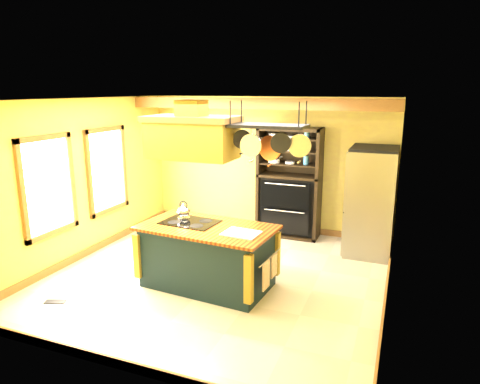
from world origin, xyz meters
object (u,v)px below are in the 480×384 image
Objects in this scene: range_hood at (192,135)px; pot_rack at (269,134)px; hutch at (289,194)px; refrigerator at (370,204)px; kitchen_island at (207,256)px.

range_hood is 1.11m from pot_rack.
range_hood reaches higher than hutch.
pot_rack is at bearing -81.76° from hutch.
range_hood is 1.19× the size of pot_rack.
refrigerator is at bearing 61.98° from pot_rack.
pot_rack is 0.50× the size of hutch.
hutch reaches higher than kitchen_island.
pot_rack reaches higher than refrigerator.
hutch is (0.52, 2.65, 0.37)m from kitchen_island.
kitchen_island is at bearing -179.33° from pot_rack.
hutch is at bearing 74.73° from range_hood.
pot_rack is 2.86m from refrigerator.
refrigerator is (2.28, 2.23, -1.32)m from range_hood.
kitchen_island is 1.88× the size of pot_rack.
kitchen_island is at bearing 0.25° from range_hood.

